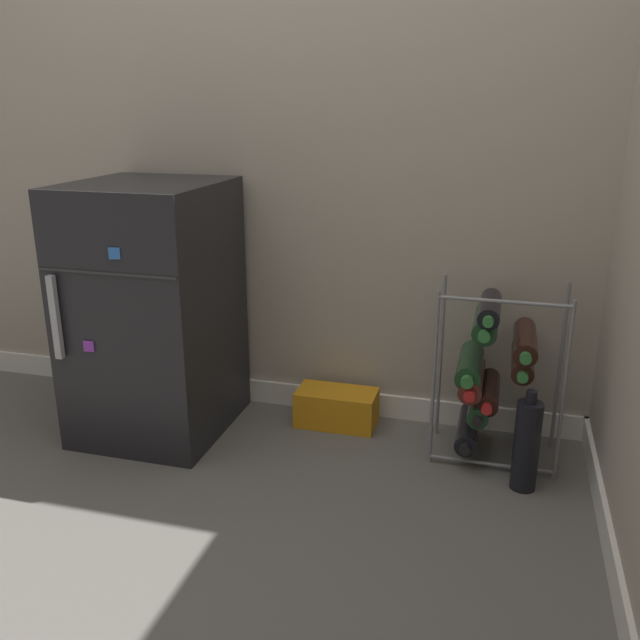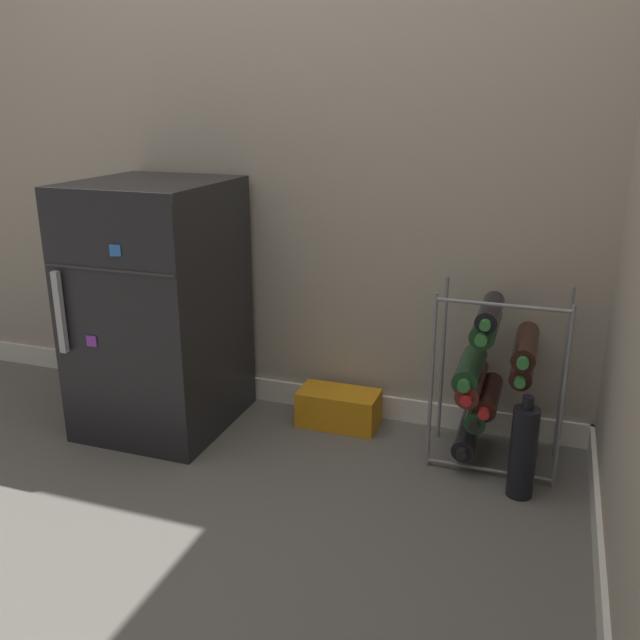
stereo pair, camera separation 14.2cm
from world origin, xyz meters
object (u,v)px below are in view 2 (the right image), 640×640
at_px(mini_fridge, 159,307).
at_px(soda_box, 339,408).
at_px(loose_bottle_floor, 523,452).
at_px(wine_rack, 492,377).

xyz_separation_m(mini_fridge, soda_box, (0.62, 0.18, -0.38)).
bearing_deg(loose_bottle_floor, wine_rack, 123.15).
xyz_separation_m(wine_rack, soda_box, (-0.55, 0.08, -0.23)).
bearing_deg(wine_rack, soda_box, 171.50).
xyz_separation_m(mini_fridge, wine_rack, (1.17, 0.10, -0.15)).
relative_size(mini_fridge, wine_rack, 1.50).
height_order(mini_fridge, loose_bottle_floor, mini_fridge).
distance_m(soda_box, loose_bottle_floor, 0.72).
relative_size(wine_rack, loose_bottle_floor, 1.81).
xyz_separation_m(mini_fridge, loose_bottle_floor, (1.29, -0.09, -0.30)).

